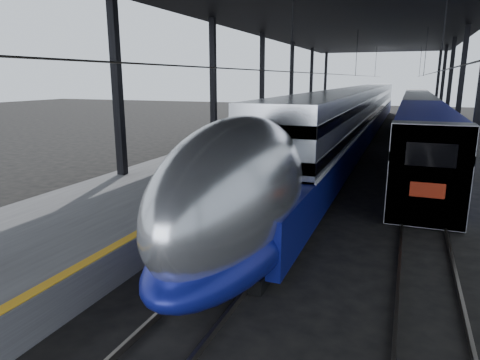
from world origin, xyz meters
The scene contains 7 objects.
ground centered at (0.00, 0.00, 0.00)m, with size 160.00×160.00×0.00m, color black.
platform centered at (-3.50, 20.00, 0.50)m, with size 6.00×80.00×1.00m, color #4C4C4F.
yellow_strip centered at (-0.70, 20.00, 1.00)m, with size 0.30×80.00×0.01m, color orange.
rails centered at (4.50, 20.00, 0.08)m, with size 6.52×80.00×0.16m.
canopy centered at (1.90, 20.00, 9.12)m, with size 18.00×75.00×9.47m.
tgv_train centered at (2.00, 27.08, 2.08)m, with size 3.11×65.20×4.46m.
second_train centered at (7.00, 32.23, 1.90)m, with size 2.73×56.05×3.75m.
Camera 1 is at (6.15, -10.84, 5.27)m, focal length 32.00 mm.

